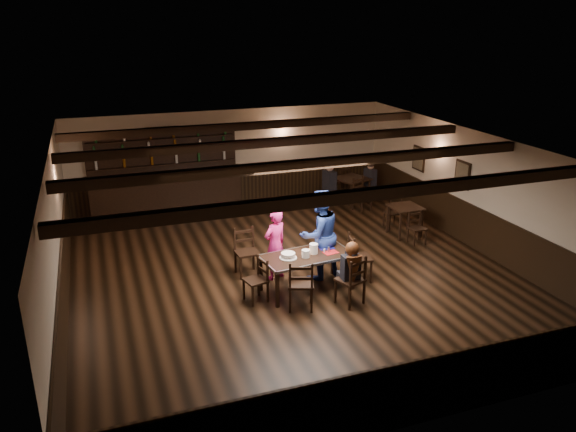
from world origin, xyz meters
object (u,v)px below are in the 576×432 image
object	(u,v)px
chair_near_right	(354,277)
man_blue	(319,235)
dining_table	(307,258)
woman_pink	(275,244)
cake	(288,256)
chair_near_left	(301,282)
bar_counter	(166,188)

from	to	relation	value
chair_near_right	man_blue	world-z (taller)	man_blue
dining_table	woman_pink	bearing A→B (deg)	119.90
dining_table	cake	world-z (taller)	cake
chair_near_left	bar_counter	world-z (taller)	bar_counter
dining_table	man_blue	world-z (taller)	man_blue
chair_near_left	chair_near_right	xyz separation A→B (m)	(0.99, -0.15, -0.00)
woman_pink	man_blue	world-z (taller)	man_blue
chair_near_left	man_blue	world-z (taller)	man_blue
dining_table	woman_pink	size ratio (longest dim) A/B	1.25
chair_near_left	cake	bearing A→B (deg)	89.44
chair_near_left	man_blue	xyz separation A→B (m)	(0.85, 1.20, 0.36)
cake	bar_counter	bearing A→B (deg)	105.32
dining_table	chair_near_right	world-z (taller)	chair_near_right
woman_pink	cake	xyz separation A→B (m)	(0.02, -0.74, 0.05)
bar_counter	man_blue	bearing A→B (deg)	-65.00
chair_near_right	cake	bearing A→B (deg)	138.96
bar_counter	chair_near_left	bearing A→B (deg)	-76.39
woman_pink	chair_near_left	bearing A→B (deg)	66.68
chair_near_left	man_blue	distance (m)	1.52
bar_counter	cake	bearing A→B (deg)	-74.68
chair_near_right	woman_pink	size ratio (longest dim) A/B	0.66
woman_pink	bar_counter	world-z (taller)	bar_counter
man_blue	chair_near_right	bearing A→B (deg)	82.10
woman_pink	bar_counter	size ratio (longest dim) A/B	0.36
dining_table	bar_counter	xyz separation A→B (m)	(-1.93, 5.59, 0.04)
cake	bar_counter	distance (m)	5.81
man_blue	cake	size ratio (longest dim) A/B	5.53
chair_near_left	cake	xyz separation A→B (m)	(0.01, 0.71, 0.22)
man_blue	cake	distance (m)	0.99
chair_near_left	chair_near_right	distance (m)	1.00
man_blue	bar_counter	size ratio (longest dim) A/B	0.45
chair_near_right	cake	distance (m)	1.32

